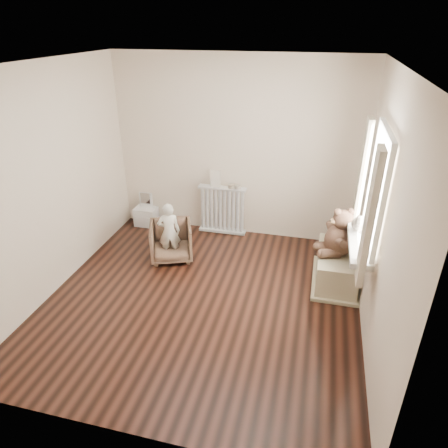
% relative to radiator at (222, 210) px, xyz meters
% --- Properties ---
extents(floor, '(3.60, 3.60, 0.01)m').
position_rel_radiator_xyz_m(floor, '(0.18, -1.68, -0.39)').
color(floor, black).
rests_on(floor, ground).
extents(ceiling, '(3.60, 3.60, 0.01)m').
position_rel_radiator_xyz_m(ceiling, '(0.18, -1.68, 2.21)').
color(ceiling, white).
rests_on(ceiling, ground).
extents(back_wall, '(3.60, 0.02, 2.60)m').
position_rel_radiator_xyz_m(back_wall, '(0.18, 0.12, 0.91)').
color(back_wall, silver).
rests_on(back_wall, ground).
extents(front_wall, '(3.60, 0.02, 2.60)m').
position_rel_radiator_xyz_m(front_wall, '(0.18, -3.48, 0.91)').
color(front_wall, silver).
rests_on(front_wall, ground).
extents(left_wall, '(0.02, 3.60, 2.60)m').
position_rel_radiator_xyz_m(left_wall, '(-1.62, -1.68, 0.91)').
color(left_wall, silver).
rests_on(left_wall, ground).
extents(right_wall, '(0.02, 3.60, 2.60)m').
position_rel_radiator_xyz_m(right_wall, '(1.98, -1.68, 0.91)').
color(right_wall, silver).
rests_on(right_wall, ground).
extents(window, '(0.03, 0.90, 1.10)m').
position_rel_radiator_xyz_m(window, '(1.94, -1.38, 1.06)').
color(window, white).
rests_on(window, right_wall).
extents(window_sill, '(0.22, 1.10, 0.06)m').
position_rel_radiator_xyz_m(window_sill, '(1.85, -1.38, 0.48)').
color(window_sill, silver).
rests_on(window_sill, right_wall).
extents(curtain_left, '(0.06, 0.26, 1.30)m').
position_rel_radiator_xyz_m(curtain_left, '(1.83, -1.95, 1.00)').
color(curtain_left, '#C2B79B').
rests_on(curtain_left, right_wall).
extents(curtain_right, '(0.06, 0.26, 1.30)m').
position_rel_radiator_xyz_m(curtain_right, '(1.83, -0.81, 1.00)').
color(curtain_right, '#C2B79B').
rests_on(curtain_right, right_wall).
extents(radiator, '(0.72, 0.14, 0.76)m').
position_rel_radiator_xyz_m(radiator, '(0.00, 0.00, 0.00)').
color(radiator, silver).
rests_on(radiator, floor).
extents(paper_doll, '(0.15, 0.01, 0.26)m').
position_rel_radiator_xyz_m(paper_doll, '(-0.10, 0.00, 0.50)').
color(paper_doll, beige).
rests_on(paper_doll, radiator).
extents(tin_a, '(0.10, 0.10, 0.06)m').
position_rel_radiator_xyz_m(tin_a, '(0.13, 0.00, 0.40)').
color(tin_a, '#A59E8C').
rests_on(tin_a, radiator).
extents(tin_b, '(0.09, 0.09, 0.05)m').
position_rel_radiator_xyz_m(tin_b, '(0.23, 0.00, 0.39)').
color(tin_b, '#A59E8C').
rests_on(tin_b, radiator).
extents(toy_vanity, '(0.34, 0.24, 0.54)m').
position_rel_radiator_xyz_m(toy_vanity, '(-1.25, -0.03, -0.11)').
color(toy_vanity, silver).
rests_on(toy_vanity, floor).
extents(armchair, '(0.72, 0.73, 0.52)m').
position_rel_radiator_xyz_m(armchair, '(-0.50, -0.88, -0.13)').
color(armchair, brown).
rests_on(armchair, floor).
extents(child, '(0.35, 0.29, 0.82)m').
position_rel_radiator_xyz_m(child, '(-0.50, -0.93, 0.04)').
color(child, white).
rests_on(child, armchair).
extents(toy_bench, '(0.48, 0.90, 0.43)m').
position_rel_radiator_xyz_m(toy_bench, '(1.70, -0.92, -0.19)').
color(toy_bench, '#C0B892').
rests_on(toy_bench, floor).
extents(teddy_bear, '(0.57, 0.50, 0.59)m').
position_rel_radiator_xyz_m(teddy_bear, '(1.69, -0.95, 0.28)').
color(teddy_bear, '#352118').
rests_on(teddy_bear, toy_bench).
extents(plush_cat, '(0.20, 0.29, 0.22)m').
position_rel_radiator_xyz_m(plush_cat, '(1.84, -1.23, 0.61)').
color(plush_cat, slate).
rests_on(plush_cat, window_sill).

